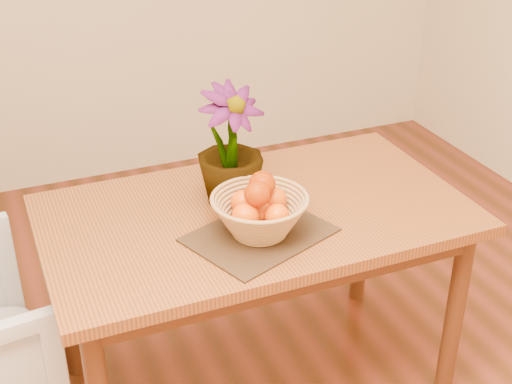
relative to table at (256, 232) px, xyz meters
name	(u,v)px	position (x,y,z in m)	size (l,w,h in m)	color
table	(256,232)	(0.00, 0.00, 0.00)	(1.40, 0.80, 0.75)	brown
placemat	(260,235)	(-0.05, -0.15, 0.09)	(0.42, 0.31, 0.01)	#3D2816
wicker_basket	(260,217)	(-0.05, -0.15, 0.15)	(0.30, 0.30, 0.12)	tan
orange_pile	(260,199)	(-0.05, -0.15, 0.22)	(0.20, 0.20, 0.15)	#F55404
potted_plant	(230,146)	(-0.05, 0.09, 0.29)	(0.22, 0.22, 0.40)	#154614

